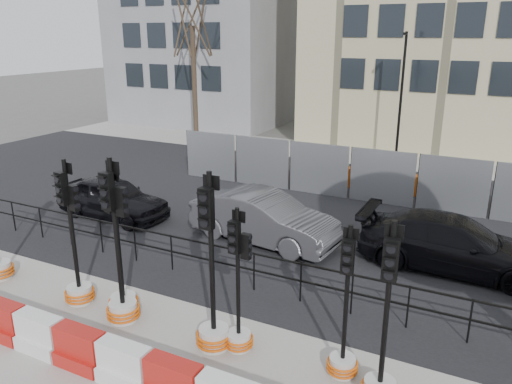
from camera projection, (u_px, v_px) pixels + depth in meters
The scene contains 19 objects.
ground at pixel (230, 315), 11.05m from camera, with size 120.00×120.00×0.00m, color #51514C.
road at pixel (331, 215), 17.00m from camera, with size 40.00×14.00×0.03m, color black.
sidewalk_far at pixel (389, 158), 24.66m from camera, with size 40.00×4.00×0.02m, color gray.
building_grey at pixel (208, 16), 33.59m from camera, with size 11.00×9.06×14.00m.
kerb_railing at pixel (254, 265), 11.86m from camera, with size 18.00×0.04×1.00m.
heras_fencing at pixel (370, 178), 19.00m from camera, with size 14.33×1.72×2.00m.
lamp_post_far at pixel (401, 96), 22.59m from camera, with size 0.12×0.56×6.00m.
tree_bare_far at pixel (192, 19), 26.90m from camera, with size 2.00×2.00×9.00m.
barrier_row at pixel (149, 375), 8.56m from camera, with size 16.75×0.50×0.80m.
traffic_signal_b at pixel (77, 271), 11.29m from camera, with size 0.67×0.67×3.42m.
traffic_signal_c at pixel (121, 284), 10.94m from camera, with size 0.67×0.67×3.39m.
traffic_signal_d at pixel (121, 285), 10.55m from camera, with size 0.72×0.72×3.64m.
traffic_signal_e at pixel (213, 314), 9.67m from camera, with size 0.71×0.71×3.63m.
traffic_signal_f at pixel (239, 318), 9.64m from camera, with size 0.58×0.58×2.96m.
traffic_signal_g at pixel (343, 346), 8.94m from camera, with size 0.58×0.58×2.93m.
traffic_signal_h at pixel (381, 367), 8.26m from camera, with size 0.65×0.65×3.27m.
car_a at pixel (112, 198), 16.67m from camera, with size 4.09×1.78×1.37m, color black.
car_b at pixel (264, 218), 14.68m from camera, with size 4.69×2.11×1.49m, color #454549.
car_c at pixel (453, 244), 13.00m from camera, with size 4.91×2.05×1.42m, color black.
Camera 1 is at (4.87, -8.39, 5.97)m, focal length 35.00 mm.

